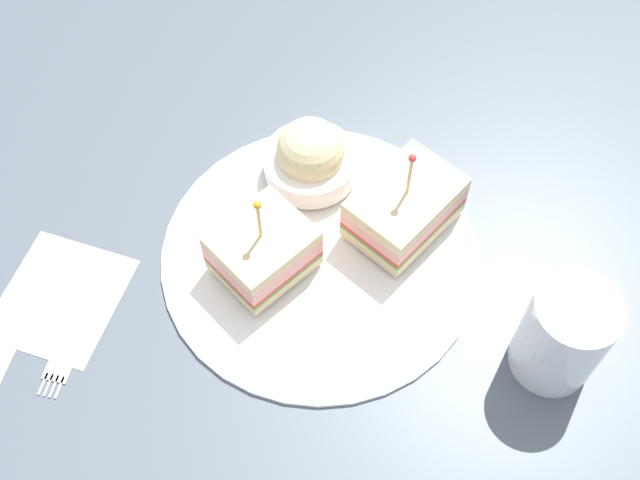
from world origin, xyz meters
The scene contains 9 objects.
ground_plane centered at (0.00, 0.00, -1.00)cm, with size 108.51×108.51×2.00cm, color #4C5660.
plate centered at (0.00, 0.00, 0.44)cm, with size 29.50×29.50×0.89cm, color white.
sandwich_half_front centered at (-5.93, 5.91, 3.45)cm, with size 11.76×9.87×10.38cm.
sandwich_half_back centered at (3.29, -4.14, 3.45)cm, with size 10.30×9.68×10.12cm.
coleslaw_bowl centered at (-8.03, -4.41, 3.30)cm, with size 9.07×9.07×6.53cm.
drink_glass centered at (1.82, 22.27, 4.45)cm, with size 7.03×7.03×10.16cm.
napkin centered at (13.22, -19.89, 0.07)cm, with size 11.51×10.35×0.15cm, color beige.
fork centered at (16.68, -16.73, 0.18)cm, with size 13.44×3.43×0.35cm.
knife centered at (17.25, -21.76, 0.18)cm, with size 13.12×3.25×0.35cm.
Camera 1 is at (34.48, 14.63, 64.58)cm, focal length 44.90 mm.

